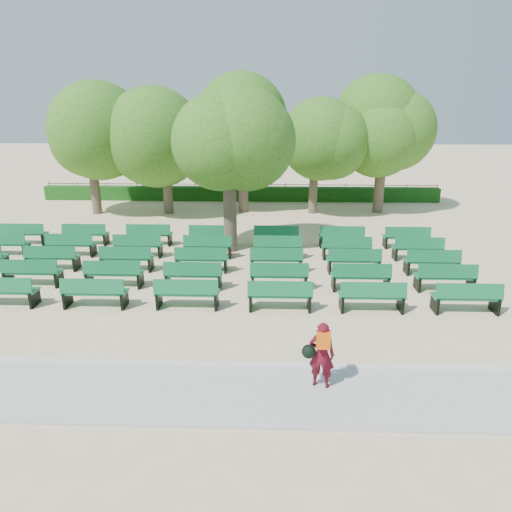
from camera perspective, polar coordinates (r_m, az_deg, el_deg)
The scene contains 9 objects.
ground at distance 17.10m, azimuth -5.09°, elevation -2.39°, with size 120.00×120.00×0.00m, color beige.
paving at distance 10.59m, azimuth -9.99°, elevation -16.55°, with size 30.00×2.20×0.06m, color #B1B1AC.
curb at distance 11.52m, azimuth -8.84°, elevation -13.23°, with size 30.00×0.12×0.10m, color silver.
hedge at distance 30.46m, azimuth -2.00°, elevation 7.79°, with size 26.00×0.70×0.90m, color #164B13.
fence at distance 30.93m, azimuth -1.94°, elevation 7.10°, with size 26.00×0.10×1.02m, color black, non-canonical shape.
tree_line at distance 26.64m, azimuth -2.56°, elevation 5.25°, with size 21.80×6.80×7.04m, color #386F1E, non-canonical shape.
bench_array at distance 17.55m, azimuth -6.74°, elevation -1.54°, with size 2.00×0.67×1.25m.
tree_among at distance 19.08m, azimuth -3.40°, elevation 13.29°, with size 4.88×4.88×6.58m.
person at distance 10.30m, azimuth 8.09°, elevation -12.01°, with size 0.77×0.50×1.55m.
Camera 1 is at (2.04, -15.87, 6.04)m, focal length 32.00 mm.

